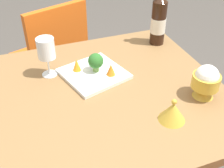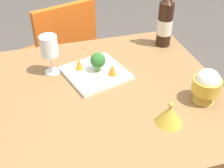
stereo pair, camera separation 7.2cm
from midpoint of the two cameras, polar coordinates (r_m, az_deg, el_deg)
name	(u,v)px [view 2 (the right image)]	position (r m, az deg, el deg)	size (l,w,h in m)	color
dining_table	(112,105)	(1.26, 1.64, -4.18)	(0.92, 0.92, 0.73)	olive
chair_by_wall	(63,49)	(1.93, -8.53, 6.80)	(0.51, 0.51, 0.85)	orange
wine_bottle	(165,22)	(1.51, 11.79, 11.90)	(0.08, 0.08, 0.33)	black
wine_glass	(49,47)	(1.27, -10.69, 7.16)	(0.08, 0.08, 0.18)	white
rice_bowl	(207,85)	(1.17, 19.82, -0.24)	(0.11, 0.11, 0.14)	gold
rice_bowl_lid	(169,115)	(1.06, 13.17, -5.92)	(0.10, 0.10, 0.09)	gold
serving_plate	(96,73)	(1.29, -1.64, 2.16)	(0.31, 0.31, 0.02)	white
broccoli_floret	(98,61)	(1.27, -1.18, 4.58)	(0.07, 0.07, 0.09)	#729E4C
carrot_garnish_left	(79,64)	(1.29, -4.92, 4.01)	(0.04, 0.04, 0.06)	orange
carrot_garnish_right	(112,70)	(1.25, 1.73, 2.83)	(0.04, 0.04, 0.05)	orange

